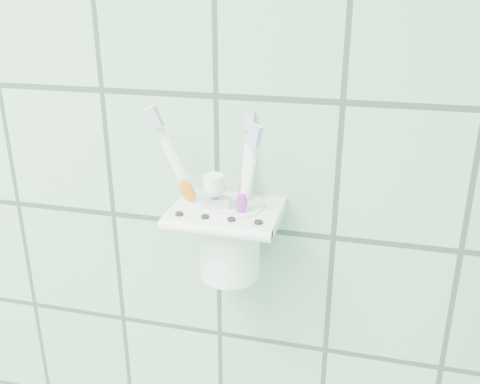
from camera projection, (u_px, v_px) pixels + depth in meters
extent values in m
cube|color=white|center=(234.00, 209.00, 0.69)|extent=(0.05, 0.02, 0.04)
cube|color=white|center=(226.00, 213.00, 0.65)|extent=(0.13, 0.10, 0.01)
cylinder|color=white|center=(215.00, 230.00, 0.61)|extent=(0.13, 0.01, 0.01)
cylinder|color=black|center=(179.00, 214.00, 0.63)|extent=(0.01, 0.01, 0.00)
cylinder|color=black|center=(205.00, 217.00, 0.62)|extent=(0.01, 0.01, 0.00)
cylinder|color=black|center=(231.00, 220.00, 0.62)|extent=(0.01, 0.01, 0.00)
cylinder|color=black|center=(258.00, 223.00, 0.61)|extent=(0.01, 0.01, 0.00)
cylinder|color=white|center=(230.00, 240.00, 0.67)|extent=(0.08, 0.08, 0.10)
cylinder|color=white|center=(230.00, 206.00, 0.66)|extent=(0.08, 0.08, 0.01)
cylinder|color=black|center=(230.00, 205.00, 0.66)|extent=(0.07, 0.07, 0.00)
cylinder|color=white|center=(224.00, 201.00, 0.66)|extent=(0.09, 0.02, 0.17)
cylinder|color=white|center=(223.00, 119.00, 0.62)|extent=(0.02, 0.01, 0.03)
cube|color=silver|center=(221.00, 107.00, 0.61)|extent=(0.02, 0.01, 0.03)
cube|color=white|center=(223.00, 106.00, 0.61)|extent=(0.02, 0.01, 0.03)
ellipsoid|color=orange|center=(222.00, 186.00, 0.64)|extent=(0.03, 0.01, 0.04)
cylinder|color=white|center=(239.00, 212.00, 0.65)|extent=(0.02, 0.06, 0.16)
cylinder|color=white|center=(238.00, 138.00, 0.61)|extent=(0.01, 0.02, 0.02)
cube|color=silver|center=(237.00, 127.00, 0.60)|extent=(0.01, 0.02, 0.02)
cube|color=white|center=(239.00, 125.00, 0.61)|extent=(0.01, 0.01, 0.02)
ellipsoid|color=#D83F72|center=(237.00, 198.00, 0.63)|extent=(0.02, 0.01, 0.03)
cylinder|color=white|center=(229.00, 215.00, 0.64)|extent=(0.04, 0.02, 0.16)
cylinder|color=white|center=(229.00, 142.00, 0.61)|extent=(0.01, 0.01, 0.02)
cube|color=silver|center=(227.00, 132.00, 0.60)|extent=(0.02, 0.01, 0.02)
cube|color=white|center=(229.00, 131.00, 0.61)|extent=(0.02, 0.01, 0.03)
ellipsoid|color=purple|center=(228.00, 202.00, 0.63)|extent=(0.02, 0.01, 0.03)
cube|color=silver|center=(222.00, 232.00, 0.67)|extent=(0.04, 0.03, 0.10)
cube|color=silver|center=(222.00, 266.00, 0.68)|extent=(0.04, 0.01, 0.01)
cone|color=silver|center=(221.00, 190.00, 0.64)|extent=(0.03, 0.03, 0.02)
cylinder|color=white|center=(221.00, 180.00, 0.64)|extent=(0.03, 0.03, 0.02)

